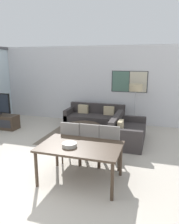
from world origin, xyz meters
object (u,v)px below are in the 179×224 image
Objects in this scene: fruit_bowl at (69,145)px; coffee_table at (83,129)px; dining_chair_centre at (91,142)px; dining_chair_left at (72,141)px; sofa_side at (126,133)px; dining_chair_right at (110,145)px; dining_table at (80,149)px; sofa_main at (95,119)px; floor_lamp at (136,90)px.

coffee_table is at bearing 103.29° from fruit_bowl.
coffee_table is at bearing 115.07° from dining_chair_centre.
fruit_bowl is (0.26, -0.77, 0.24)m from dining_chair_left.
dining_chair_right is (-0.10, -1.61, 0.27)m from sofa_side.
sofa_main is at bearing 101.51° from dining_table.
sofa_main is at bearing -175.65° from floor_lamp.
dining_table is 1.56× the size of dining_chair_right.
sofa_side is at bearing 3.02° from coffee_table.
dining_chair_centre is 1.00× the size of dining_chair_right.
dining_table is (0.73, -2.24, 0.34)m from coffee_table.
coffee_table is 1.06× the size of dining_chair_centre.
sofa_side reaches higher than coffee_table.
dining_chair_left is at bearing 149.59° from sofa_side.
sofa_main is 3.67m from dining_table.
dining_chair_centre is (0.73, -1.56, 0.22)m from coffee_table.
dining_chair_right is at bearing 176.30° from sofa_side.
sofa_main is 1.28× the size of sofa_side.
fruit_bowl is at bearing -126.91° from dining_chair_right.
dining_chair_centre is at bearing -178.57° from dining_chair_right.
sofa_side is 1.03× the size of floor_lamp.
floor_lamp is at bearing 78.15° from dining_chair_centre.
dining_chair_right is 0.64× the size of floor_lamp.
sofa_main is 1.31× the size of dining_table.
fruit_bowl is at bearing -81.44° from sofa_main.
coffee_table is 1.62m from dining_chair_left.
dining_table is (0.73, -3.58, 0.39)m from sofa_main.
dining_chair_right is (1.16, -1.55, 0.22)m from coffee_table.
dining_chair_left is at bearing -79.32° from coffee_table.
sofa_main is 2.05× the size of dining_chair_left.
dining_chair_right is 1.03m from fruit_bowl.
dining_chair_right is 3.10m from floor_lamp.
coffee_table is 1.06× the size of dining_chair_right.
sofa_side is at bearing -45.11° from sofa_main.
dining_chair_centre is (0.43, 0.02, 0.00)m from dining_chair_left.
dining_chair_left reaches higher than dining_table.
dining_table is at bearing -57.00° from dining_chair_left.
floor_lamp is (1.06, 3.02, 0.81)m from dining_chair_left.
dining_chair_left is 0.86m from dining_chair_right.
fruit_bowl is at bearing -76.71° from coffee_table.
dining_chair_right is at bearing 58.24° from dining_table.
dining_chair_centre is at bearing -64.93° from coffee_table.
sofa_main is 3.12m from dining_chair_right.
floor_lamp reaches higher than sofa_main.
dining_chair_left is at bearing -177.11° from dining_chair_centre.
coffee_table is at bearing 126.86° from dining_chair_right.
sofa_side is 1.03× the size of dining_table.
dining_chair_right is at bearing -93.79° from floor_lamp.
floor_lamp is at bearing 86.21° from dining_chair_right.
floor_lamp reaches higher than dining_chair_centre.
sofa_main is at bearing 44.89° from sofa_side.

